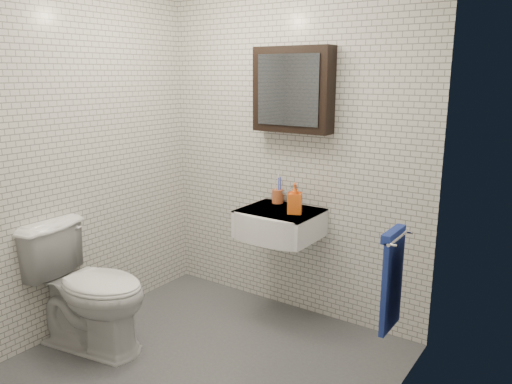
{
  "coord_description": "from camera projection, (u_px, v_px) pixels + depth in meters",
  "views": [
    {
      "loc": [
        1.88,
        -2.19,
        1.81
      ],
      "look_at": [
        0.06,
        0.45,
        1.05
      ],
      "focal_mm": 35.0,
      "sensor_mm": 36.0,
      "label": 1
    }
  ],
  "objects": [
    {
      "name": "toilet",
      "position": [
        89.0,
        287.0,
        3.31
      ],
      "size": [
        0.91,
        0.61,
        0.86
      ],
      "primitive_type": "imported",
      "rotation": [
        0.0,
        0.0,
        1.74
      ],
      "color": "white",
      "rests_on": "ground"
    },
    {
      "name": "ground",
      "position": [
        209.0,
        361.0,
        3.21
      ],
      "size": [
        2.2,
        2.0,
        0.01
      ],
      "primitive_type": "cube",
      "color": "#484B4F",
      "rests_on": "ground"
    },
    {
      "name": "room_shell",
      "position": [
        203.0,
        135.0,
        2.87
      ],
      "size": [
        2.22,
        2.02,
        2.51
      ],
      "color": "silver",
      "rests_on": "ground"
    },
    {
      "name": "toothbrush_cup",
      "position": [
        278.0,
        196.0,
        3.79
      ],
      "size": [
        0.1,
        0.1,
        0.23
      ],
      "rotation": [
        0.0,
        0.0,
        -0.29
      ],
      "color": "#BD5A2F",
      "rests_on": "washbasin"
    },
    {
      "name": "washbasin",
      "position": [
        277.0,
        224.0,
        3.6
      ],
      "size": [
        0.55,
        0.5,
        0.2
      ],
      "color": "white",
      "rests_on": "room_shell"
    },
    {
      "name": "towel_rail",
      "position": [
        392.0,
        276.0,
        2.75
      ],
      "size": [
        0.09,
        0.3,
        0.58
      ],
      "color": "silver",
      "rests_on": "room_shell"
    },
    {
      "name": "mirror_cabinet",
      "position": [
        293.0,
        90.0,
        3.53
      ],
      "size": [
        0.6,
        0.15,
        0.6
      ],
      "color": "black",
      "rests_on": "room_shell"
    },
    {
      "name": "soap_bottle",
      "position": [
        295.0,
        198.0,
        3.5
      ],
      "size": [
        0.13,
        0.13,
        0.22
      ],
      "primitive_type": "imported",
      "rotation": [
        0.0,
        0.0,
        0.44
      ],
      "color": "#FF501A",
      "rests_on": "washbasin"
    },
    {
      "name": "faucet",
      "position": [
        291.0,
        197.0,
        3.72
      ],
      "size": [
        0.06,
        0.2,
        0.15
      ],
      "color": "silver",
      "rests_on": "washbasin"
    }
  ]
}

